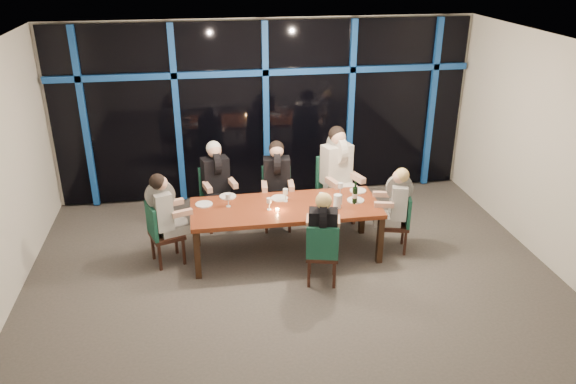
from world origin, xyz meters
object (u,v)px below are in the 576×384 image
(chair_far_right, at_px, (334,185))
(diner_far_left, at_px, (216,173))
(chair_end_left, at_px, (160,231))
(diner_far_right, at_px, (338,162))
(chair_end_right, at_px, (400,220))
(chair_far_left, at_px, (216,194))
(diner_end_left, at_px, (164,205))
(chair_far_mid, at_px, (277,194))
(water_pitcher, at_px, (337,201))
(diner_far_mid, at_px, (277,173))
(chair_near_mid, at_px, (322,251))
(diner_near_mid, at_px, (323,224))
(dining_table, at_px, (286,210))
(wine_bottle, at_px, (355,195))
(diner_end_right, at_px, (396,197))

(chair_far_right, height_order, diner_far_left, diner_far_left)
(chair_end_left, relative_size, diner_far_right, 0.87)
(chair_end_right, bearing_deg, chair_far_left, -101.34)
(chair_far_right, distance_m, diner_end_left, 2.74)
(chair_far_mid, xyz_separation_m, diner_far_left, (-0.91, 0.08, 0.37))
(chair_far_left, xyz_separation_m, diner_end_left, (-0.72, -1.02, 0.34))
(chair_far_right, relative_size, water_pitcher, 5.54)
(diner_far_left, bearing_deg, diner_far_mid, -24.15)
(chair_far_left, xyz_separation_m, chair_end_right, (2.54, -1.20, -0.05))
(chair_near_mid, height_order, diner_far_left, diner_far_left)
(diner_near_mid, bearing_deg, dining_table, -52.21)
(chair_end_right, relative_size, wine_bottle, 2.64)
(chair_far_left, distance_m, chair_far_mid, 0.94)
(chair_near_mid, bearing_deg, wine_bottle, -115.30)
(chair_end_right, xyz_separation_m, diner_near_mid, (-1.26, -0.64, 0.36))
(chair_near_mid, bearing_deg, chair_end_left, -9.46)
(chair_far_left, relative_size, diner_far_right, 0.91)
(chair_far_left, xyz_separation_m, water_pitcher, (1.61, -1.23, 0.32))
(diner_near_mid, bearing_deg, diner_far_mid, -64.09)
(diner_near_mid, bearing_deg, chair_far_left, -41.86)
(wine_bottle, bearing_deg, diner_near_mid, -130.56)
(chair_near_mid, height_order, water_pitcher, water_pitcher)
(dining_table, height_order, wine_bottle, wine_bottle)
(chair_end_left, distance_m, diner_end_left, 0.37)
(chair_far_left, distance_m, diner_end_left, 1.29)
(diner_far_left, relative_size, diner_near_mid, 1.09)
(chair_near_mid, xyz_separation_m, diner_far_left, (-1.24, 1.83, 0.42))
(chair_far_mid, height_order, chair_far_right, chair_far_right)
(dining_table, height_order, diner_far_right, diner_far_right)
(chair_far_mid, distance_m, diner_end_right, 1.87)
(diner_far_left, bearing_deg, diner_end_left, -141.97)
(diner_far_left, height_order, wine_bottle, diner_far_left)
(dining_table, bearing_deg, diner_far_right, 42.62)
(diner_far_mid, xyz_separation_m, water_pitcher, (0.69, -0.98, -0.07))
(chair_near_mid, distance_m, diner_near_mid, 0.36)
(chair_far_left, xyz_separation_m, chair_near_mid, (1.26, -1.91, -0.04))
(diner_far_mid, distance_m, diner_end_left, 1.82)
(chair_far_right, distance_m, chair_near_mid, 1.90)
(chair_far_left, relative_size, water_pitcher, 4.93)
(dining_table, bearing_deg, diner_end_right, -4.44)
(wine_bottle, bearing_deg, chair_end_left, 178.34)
(chair_end_right, relative_size, diner_end_left, 0.97)
(chair_far_left, bearing_deg, diner_far_mid, -28.57)
(chair_near_mid, bearing_deg, diner_end_right, -135.65)
(dining_table, xyz_separation_m, diner_far_mid, (-0.00, 0.82, 0.23))
(chair_far_left, relative_size, diner_end_left, 1.08)
(chair_far_mid, xyz_separation_m, chair_end_left, (-1.72, -0.89, -0.03))
(diner_far_left, distance_m, diner_far_mid, 0.92)
(chair_end_left, xyz_separation_m, diner_end_right, (3.26, -0.13, 0.32))
(diner_end_left, bearing_deg, chair_end_right, -112.21)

